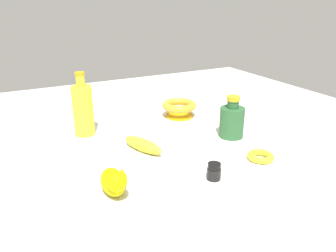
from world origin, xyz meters
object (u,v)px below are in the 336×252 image
object	(u,v)px
bowl	(179,107)
nail_polish_jar	(214,171)
bangle	(261,156)
banana	(143,145)
bottle_tall	(83,109)
cat_figurine	(114,181)
bottle_short	(232,121)

from	to	relation	value
bowl	nail_polish_jar	size ratio (longest dim) A/B	2.96
bowl	bangle	bearing A→B (deg)	-175.95
banana	bottle_tall	distance (m)	0.27
banana	cat_figurine	xyz separation A→B (m)	(-0.20, 0.17, 0.02)
bangle	bottle_tall	size ratio (longest dim) A/B	0.36
cat_figurine	bowl	bearing A→B (deg)	-44.66
cat_figurine	bottle_tall	size ratio (longest dim) A/B	0.65
bangle	cat_figurine	world-z (taller)	cat_figurine
bottle_short	cat_figurine	distance (m)	0.52
bangle	nail_polish_jar	xyz separation A→B (m)	(-0.03, 0.19, 0.01)
bangle	nail_polish_jar	bearing A→B (deg)	99.33
bangle	bowl	xyz separation A→B (m)	(0.46, 0.03, 0.03)
cat_figurine	bottle_tall	world-z (taller)	bottle_tall
banana	cat_figurine	world-z (taller)	cat_figurine
bowl	cat_figurine	bearing A→B (deg)	135.34
bangle	bottle_short	xyz separation A→B (m)	(0.19, -0.03, 0.05)
banana	bottle_tall	world-z (taller)	bottle_tall
nail_polish_jar	bottle_tall	world-z (taller)	bottle_tall
bowl	banana	bearing A→B (deg)	131.47
bangle	banana	distance (m)	0.37
bowl	bottle_tall	size ratio (longest dim) A/B	0.61
banana	bottle_short	xyz separation A→B (m)	(-0.03, -0.33, 0.04)
bottle_tall	cat_figurine	bearing A→B (deg)	175.34
bottle_short	bangle	bearing A→B (deg)	170.83
bowl	bottle_short	size ratio (longest dim) A/B	0.94
nail_polish_jar	bottle_tall	size ratio (longest dim) A/B	0.21
nail_polish_jar	bottle_tall	xyz separation A→B (m)	(0.48, 0.23, 0.07)
bottle_short	nail_polish_jar	world-z (taller)	bottle_short
banana	nail_polish_jar	world-z (taller)	nail_polish_jar
nail_polish_jar	bottle_tall	distance (m)	0.54
banana	bowl	bearing A→B (deg)	-69.64
bangle	bowl	bearing A→B (deg)	4.05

